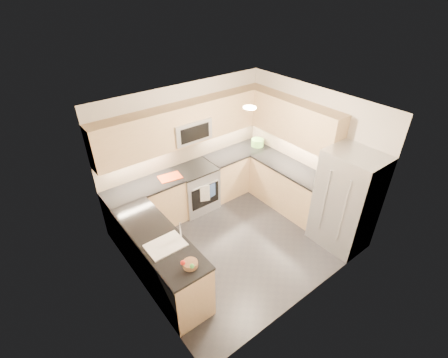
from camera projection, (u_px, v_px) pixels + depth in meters
floor at (236, 240)px, 5.96m from camera, size 3.60×3.20×0.00m
ceiling at (239, 110)px, 4.61m from camera, size 3.60×3.20×0.02m
wall_back at (185, 148)px, 6.35m from camera, size 3.60×0.02×2.50m
wall_front at (316, 236)px, 4.23m from camera, size 3.60×0.02×2.50m
wall_left at (134, 228)px, 4.36m from camera, size 0.02×3.20×2.50m
wall_right at (309, 151)px, 6.22m from camera, size 0.02×3.20×2.50m
base_cab_back_left at (146, 208)px, 6.02m from camera, size 1.42×0.60×0.90m
base_cab_back_right at (237, 171)px, 7.15m from camera, size 1.42×0.60×0.90m
base_cab_right at (288, 188)px, 6.59m from camera, size 0.60×1.70×0.90m
base_cab_peninsula at (161, 260)px, 4.95m from camera, size 0.60×2.00×0.90m
countertop_back_left at (143, 187)px, 5.77m from camera, size 1.42×0.63×0.04m
countertop_back_right at (237, 152)px, 6.89m from camera, size 1.42×0.63×0.04m
countertop_right at (291, 168)px, 6.34m from camera, size 0.63×1.70×0.04m
countertop_peninsula at (157, 237)px, 4.69m from camera, size 0.63×2.00×0.04m
upper_cab_back at (188, 123)px, 5.92m from camera, size 3.60×0.35×0.75m
upper_cab_right at (296, 121)px, 6.00m from camera, size 0.35×1.95×0.75m
backsplash_back at (185, 150)px, 6.38m from camera, size 3.60×0.01×0.51m
backsplash_right at (291, 146)px, 6.54m from camera, size 0.01×2.30×0.51m
gas_range at (196, 188)px, 6.56m from camera, size 0.76×0.65×0.91m
range_cooktop at (195, 169)px, 6.32m from camera, size 0.76×0.65×0.03m
oven_door_glass at (205, 196)px, 6.35m from camera, size 0.62×0.02×0.45m
oven_handle at (206, 185)px, 6.19m from camera, size 0.60×0.02×0.02m
microwave at (189, 130)px, 5.97m from camera, size 0.76×0.40×0.40m
microwave_door at (195, 133)px, 5.84m from camera, size 0.60×0.01×0.28m
refrigerator at (346, 201)px, 5.46m from camera, size 0.70×0.90×1.80m
fridge_handle_left at (343, 212)px, 5.13m from camera, size 0.02×0.02×1.20m
fridge_handle_right at (324, 202)px, 5.36m from camera, size 0.02×0.02×1.20m
sink_basin at (166, 249)px, 4.55m from camera, size 0.52×0.38×0.16m
faucet at (181, 230)px, 4.57m from camera, size 0.03×0.03×0.28m
utensil_bowl at (257, 143)px, 7.05m from camera, size 0.36×0.36×0.15m
cutting_board at (170, 177)px, 6.00m from camera, size 0.45×0.34×0.01m
fruit_basket at (190, 264)px, 4.18m from camera, size 0.25×0.25×0.07m
fruit_apple at (183, 263)px, 4.10m from camera, size 0.06×0.06×0.06m
fruit_pear at (192, 266)px, 4.05m from camera, size 0.06×0.06×0.06m
dish_towel_check at (205, 193)px, 6.25m from camera, size 0.18×0.09×0.36m
dish_towel_blue at (212, 190)px, 6.34m from camera, size 0.16×0.04×0.29m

